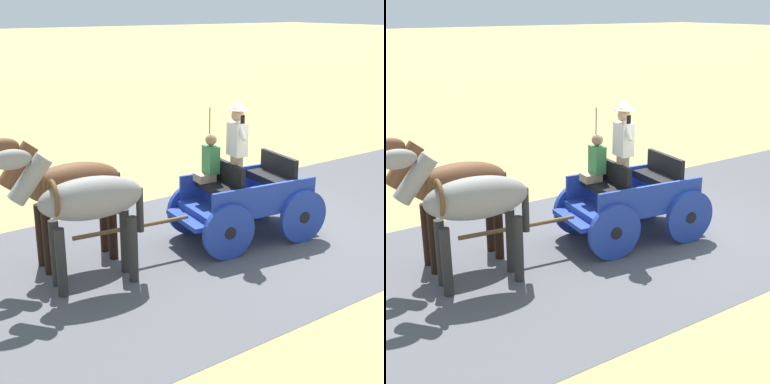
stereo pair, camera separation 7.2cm
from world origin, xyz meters
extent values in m
plane|color=tan|center=(0.00, 0.00, 0.00)|extent=(200.00, 200.00, 0.00)
cube|color=#4C4C51|center=(0.00, 0.00, 0.00)|extent=(5.50, 160.00, 0.01)
cube|color=#1E3899|center=(0.00, 0.76, 0.66)|extent=(1.47, 2.33, 0.12)
cube|color=#1E3899|center=(-0.57, 0.83, 0.94)|extent=(0.32, 2.08, 0.44)
cube|color=#1E3899|center=(0.56, 0.69, 0.94)|extent=(0.32, 2.08, 0.44)
cube|color=#1E3899|center=(0.15, 1.97, 0.56)|extent=(1.10, 0.37, 0.08)
cube|color=#1E3899|center=(-0.15, -0.43, 0.48)|extent=(0.74, 0.29, 0.06)
cube|color=black|center=(0.07, 1.36, 1.04)|extent=(1.06, 0.48, 0.14)
cube|color=black|center=(0.05, 1.18, 1.26)|extent=(1.02, 0.21, 0.44)
cube|color=black|center=(-0.06, 0.27, 1.04)|extent=(1.06, 0.48, 0.14)
cube|color=black|center=(-0.09, 0.09, 1.26)|extent=(1.02, 0.21, 0.44)
cylinder|color=#1E3899|center=(-0.55, 1.60, 0.48)|extent=(0.22, 0.96, 0.96)
cylinder|color=black|center=(-0.55, 1.60, 0.48)|extent=(0.15, 0.22, 0.21)
cylinder|color=#1E3899|center=(0.74, 1.44, 0.48)|extent=(0.22, 0.96, 0.96)
cylinder|color=black|center=(0.74, 1.44, 0.48)|extent=(0.15, 0.22, 0.21)
cylinder|color=#1E3899|center=(-0.74, 0.08, 0.48)|extent=(0.22, 0.96, 0.96)
cylinder|color=black|center=(-0.74, 0.08, 0.48)|extent=(0.15, 0.22, 0.21)
cylinder|color=#1E3899|center=(0.55, -0.09, 0.48)|extent=(0.22, 0.96, 0.96)
cylinder|color=black|center=(0.55, -0.09, 0.48)|extent=(0.15, 0.22, 0.21)
cylinder|color=brown|center=(0.27, 2.94, 0.61)|extent=(0.32, 1.99, 0.07)
cylinder|color=black|center=(0.37, 1.32, 1.74)|extent=(0.02, 0.02, 1.30)
cylinder|color=#998466|center=(-0.11, 1.10, 1.17)|extent=(0.22, 0.22, 0.90)
cube|color=silver|center=(-0.11, 1.10, 1.90)|extent=(0.36, 0.26, 0.56)
sphere|color=tan|center=(-0.11, 1.10, 2.30)|extent=(0.22, 0.22, 0.22)
cylinder|color=beige|center=(-0.11, 1.10, 2.40)|extent=(0.36, 0.36, 0.01)
cylinder|color=beige|center=(-0.11, 1.10, 2.45)|extent=(0.20, 0.20, 0.10)
cylinder|color=silver|center=(-0.28, 1.17, 2.08)|extent=(0.27, 0.11, 0.32)
cube|color=black|center=(-0.34, 1.19, 2.28)|extent=(0.03, 0.07, 0.14)
cube|color=#998466|center=(0.34, 1.45, 1.18)|extent=(0.32, 0.35, 0.14)
cube|color=#387F47|center=(0.32, 1.33, 1.49)|extent=(0.32, 0.24, 0.48)
sphere|color=#9E7051|center=(0.32, 1.33, 1.84)|extent=(0.20, 0.20, 0.20)
ellipsoid|color=gray|center=(-0.06, 3.79, 1.37)|extent=(0.81, 1.63, 0.64)
cylinder|color=#272726|center=(-0.14, 4.36, 0.53)|extent=(0.15, 0.15, 1.05)
cylinder|color=#272726|center=(0.21, 4.30, 0.53)|extent=(0.15, 0.15, 1.05)
cylinder|color=#272726|center=(-0.33, 3.28, 0.53)|extent=(0.15, 0.15, 1.05)
cylinder|color=#272726|center=(0.03, 3.22, 0.53)|extent=(0.15, 0.15, 1.05)
cylinder|color=gray|center=(0.08, 4.62, 1.77)|extent=(0.36, 0.68, 0.73)
ellipsoid|color=gray|center=(0.12, 4.84, 2.07)|extent=(0.31, 0.57, 0.28)
cube|color=#272726|center=(0.08, 4.60, 1.81)|extent=(0.14, 0.51, 0.56)
cylinder|color=#272726|center=(-0.18, 3.06, 1.07)|extent=(0.11, 0.11, 0.70)
torus|color=brown|center=(0.03, 4.33, 1.45)|extent=(0.55, 0.16, 0.55)
ellipsoid|color=brown|center=(0.80, 3.68, 1.37)|extent=(0.67, 1.60, 0.64)
cylinder|color=black|center=(0.66, 4.24, 0.53)|extent=(0.15, 0.15, 1.05)
cylinder|color=black|center=(1.02, 4.21, 0.53)|extent=(0.15, 0.15, 1.05)
cylinder|color=black|center=(0.58, 3.15, 0.53)|extent=(0.15, 0.15, 1.05)
cylinder|color=black|center=(0.94, 3.12, 0.53)|extent=(0.15, 0.15, 1.05)
cylinder|color=brown|center=(0.86, 4.52, 1.77)|extent=(0.31, 0.67, 0.73)
ellipsoid|color=brown|center=(0.88, 4.74, 2.07)|extent=(0.26, 0.55, 0.28)
cube|color=black|center=(0.86, 4.50, 1.81)|extent=(0.10, 0.51, 0.56)
cylinder|color=black|center=(0.75, 2.94, 1.07)|extent=(0.11, 0.11, 0.70)
torus|color=brown|center=(0.84, 4.23, 1.45)|extent=(0.55, 0.11, 0.55)
camera|label=1|loc=(-7.25, 7.10, 4.03)|focal=53.03mm
camera|label=2|loc=(-7.29, 7.04, 4.03)|focal=53.03mm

